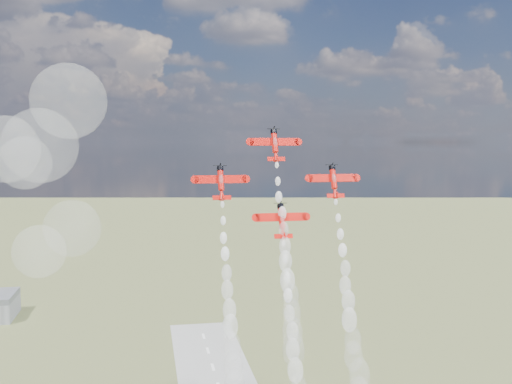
{
  "coord_description": "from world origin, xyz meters",
  "views": [
    {
      "loc": [
        -25.93,
        -148.45,
        92.36
      ],
      "look_at": [
        2.68,
        6.59,
        79.24
      ],
      "focal_mm": 42.0,
      "sensor_mm": 36.0,
      "label": 1
    }
  ],
  "objects_px": {
    "plane_lead": "(275,144)",
    "plane_slot": "(282,220)",
    "plane_right": "(334,181)",
    "plane_left": "(221,182)"
  },
  "relations": [
    {
      "from": "plane_left",
      "to": "plane_right",
      "type": "height_order",
      "value": "same"
    },
    {
      "from": "plane_lead",
      "to": "plane_left",
      "type": "xyz_separation_m",
      "value": [
        -15.36,
        -4.4,
        -9.81
      ]
    },
    {
      "from": "plane_lead",
      "to": "plane_slot",
      "type": "bearing_deg",
      "value": -90.0
    },
    {
      "from": "plane_lead",
      "to": "plane_slot",
      "type": "distance_m",
      "value": 21.5
    },
    {
      "from": "plane_lead",
      "to": "plane_right",
      "type": "bearing_deg",
      "value": -15.99
    },
    {
      "from": "plane_lead",
      "to": "plane_right",
      "type": "relative_size",
      "value": 1.0
    },
    {
      "from": "plane_lead",
      "to": "plane_slot",
      "type": "relative_size",
      "value": 1.0
    },
    {
      "from": "plane_right",
      "to": "plane_lead",
      "type": "bearing_deg",
      "value": 164.01
    },
    {
      "from": "plane_lead",
      "to": "plane_left",
      "type": "relative_size",
      "value": 1.0
    },
    {
      "from": "plane_right",
      "to": "plane_slot",
      "type": "bearing_deg",
      "value": -164.01
    }
  ]
}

